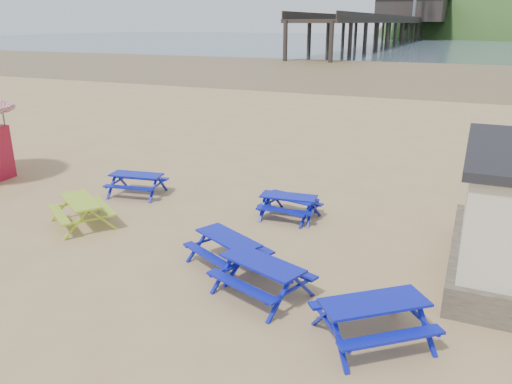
% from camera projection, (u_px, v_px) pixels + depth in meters
% --- Properties ---
extents(ground, '(400.00, 400.00, 0.00)m').
position_uv_depth(ground, '(197.00, 235.00, 14.42)').
color(ground, tan).
rests_on(ground, ground).
extents(wet_sand, '(400.00, 400.00, 0.00)m').
position_uv_depth(wet_sand, '(420.00, 72.00, 62.08)').
color(wet_sand, brown).
rests_on(wet_sand, ground).
extents(sea, '(400.00, 400.00, 0.00)m').
position_uv_depth(sea, '(461.00, 41.00, 161.72)').
color(sea, '#495C69').
rests_on(sea, ground).
extents(picnic_table_blue_a, '(2.05, 1.76, 0.77)m').
position_uv_depth(picnic_table_blue_a, '(137.00, 184.00, 17.63)').
color(picnic_table_blue_a, '#0C03A1').
rests_on(picnic_table_blue_a, ground).
extents(picnic_table_blue_b, '(1.87, 1.58, 0.72)m').
position_uv_depth(picnic_table_blue_b, '(288.00, 206.00, 15.59)').
color(picnic_table_blue_b, '#0C03A1').
rests_on(picnic_table_blue_b, ground).
extents(picnic_table_blue_c, '(1.87, 1.62, 0.69)m').
position_uv_depth(picnic_table_blue_c, '(291.00, 207.00, 15.59)').
color(picnic_table_blue_c, '#0C03A1').
rests_on(picnic_table_blue_c, ground).
extents(picnic_table_blue_d, '(2.33, 2.17, 0.78)m').
position_uv_depth(picnic_table_blue_d, '(228.00, 251.00, 12.48)').
color(picnic_table_blue_d, '#0C03A1').
rests_on(picnic_table_blue_d, ground).
extents(picnic_table_blue_e, '(2.38, 2.14, 0.82)m').
position_uv_depth(picnic_table_blue_e, '(262.00, 278.00, 11.10)').
color(picnic_table_blue_e, '#0C03A1').
rests_on(picnic_table_blue_e, ground).
extents(picnic_table_blue_f, '(2.61, 2.55, 0.85)m').
position_uv_depth(picnic_table_blue_f, '(373.00, 321.00, 9.50)').
color(picnic_table_blue_f, '#0C03A1').
rests_on(picnic_table_blue_f, ground).
extents(picnic_table_yellow, '(2.47, 2.37, 0.81)m').
position_uv_depth(picnic_table_yellow, '(82.00, 212.00, 14.97)').
color(picnic_table_yellow, '#91B91E').
rests_on(picnic_table_yellow, ground).
extents(pier, '(24.00, 220.00, 39.29)m').
position_uv_depth(pier, '(409.00, 23.00, 173.94)').
color(pier, black).
rests_on(pier, ground).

